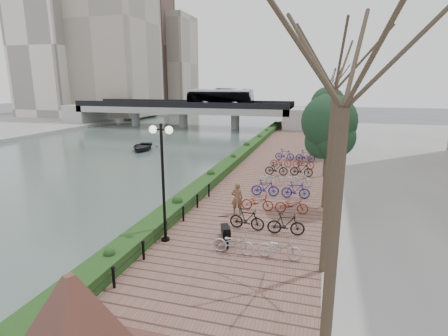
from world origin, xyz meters
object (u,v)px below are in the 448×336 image
at_px(motorcycle, 225,231).
at_px(pedestrian, 237,198).
at_px(lamppost, 162,158).
at_px(boat, 143,146).
at_px(granite_monument, 75,326).

bearing_deg(motorcycle, pedestrian, 73.42).
bearing_deg(lamppost, boat, 120.93).
xyz_separation_m(pedestrian, boat, (-14.84, 17.11, -0.88)).
relative_size(granite_monument, lamppost, 0.91).
relative_size(lamppost, motorcycle, 3.35).
distance_m(motorcycle, pedestrian, 3.45).
relative_size(lamppost, boat, 1.22).
relative_size(motorcycle, boat, 0.36).
distance_m(granite_monument, pedestrian, 11.16).
bearing_deg(granite_monument, lamppost, 99.26).
bearing_deg(boat, granite_monument, -77.83).
height_order(granite_monument, pedestrian, granite_monument).
relative_size(granite_monument, pedestrian, 2.76).
bearing_deg(pedestrian, lamppost, 42.72).
height_order(granite_monument, boat, granite_monument).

